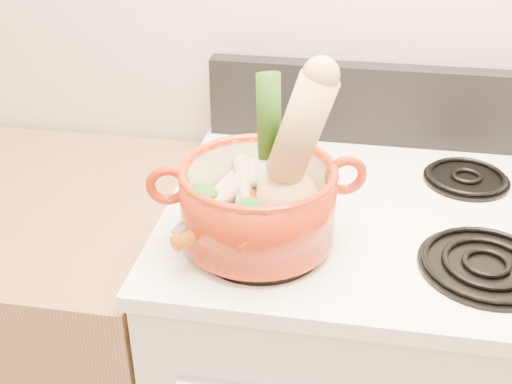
# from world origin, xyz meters

# --- Properties ---
(cooktop) EXTENTS (0.78, 0.67, 0.03)m
(cooktop) POSITION_xyz_m (0.00, 1.40, 0.93)
(cooktop) COLOR white
(cooktop) RESTS_ON stove_body
(control_backsplash) EXTENTS (0.76, 0.05, 0.18)m
(control_backsplash) POSITION_xyz_m (0.00, 1.70, 1.04)
(control_backsplash) COLOR black
(control_backsplash) RESTS_ON cooktop
(burner_front_left) EXTENTS (0.22, 0.22, 0.02)m
(burner_front_left) POSITION_xyz_m (-0.19, 1.24, 0.96)
(burner_front_left) COLOR black
(burner_front_left) RESTS_ON cooktop
(burner_front_right) EXTENTS (0.22, 0.22, 0.02)m
(burner_front_right) POSITION_xyz_m (0.19, 1.24, 0.96)
(burner_front_right) COLOR black
(burner_front_right) RESTS_ON cooktop
(burner_back_left) EXTENTS (0.17, 0.17, 0.02)m
(burner_back_left) POSITION_xyz_m (-0.19, 1.54, 0.96)
(burner_back_left) COLOR black
(burner_back_left) RESTS_ON cooktop
(burner_back_right) EXTENTS (0.17, 0.17, 0.02)m
(burner_back_right) POSITION_xyz_m (0.19, 1.54, 0.96)
(burner_back_right) COLOR black
(burner_back_right) RESTS_ON cooktop
(dutch_oven) EXTENTS (0.33, 0.33, 0.13)m
(dutch_oven) POSITION_xyz_m (-0.20, 1.25, 1.03)
(dutch_oven) COLOR #A2240A
(dutch_oven) RESTS_ON burner_front_left
(pot_handle_left) EXTENTS (0.08, 0.04, 0.07)m
(pot_handle_left) POSITION_xyz_m (-0.34, 1.21, 1.08)
(pot_handle_left) COLOR #A2240A
(pot_handle_left) RESTS_ON dutch_oven
(pot_handle_right) EXTENTS (0.08, 0.04, 0.07)m
(pot_handle_right) POSITION_xyz_m (-0.05, 1.29, 1.08)
(pot_handle_right) COLOR #A2240A
(pot_handle_right) RESTS_ON dutch_oven
(squash) EXTENTS (0.19, 0.12, 0.29)m
(squash) POSITION_xyz_m (-0.15, 1.25, 1.13)
(squash) COLOR #E0AA72
(squash) RESTS_ON dutch_oven
(leek) EXTENTS (0.06, 0.08, 0.27)m
(leek) POSITION_xyz_m (-0.18, 1.28, 1.13)
(leek) COLOR silver
(leek) RESTS_ON dutch_oven
(ginger) EXTENTS (0.10, 0.08, 0.04)m
(ginger) POSITION_xyz_m (-0.17, 1.33, 1.02)
(ginger) COLOR #D2B281
(ginger) RESTS_ON dutch_oven
(parsnip_0) EXTENTS (0.15, 0.24, 0.07)m
(parsnip_0) POSITION_xyz_m (-0.27, 1.29, 1.02)
(parsnip_0) COLOR beige
(parsnip_0) RESTS_ON dutch_oven
(parsnip_1) EXTENTS (0.09, 0.21, 0.06)m
(parsnip_1) POSITION_xyz_m (-0.25, 1.28, 1.03)
(parsnip_1) COLOR #EEE5C1
(parsnip_1) RESTS_ON dutch_oven
(parsnip_2) EXTENTS (0.05, 0.20, 0.06)m
(parsnip_2) POSITION_xyz_m (-0.23, 1.28, 1.03)
(parsnip_2) COLOR beige
(parsnip_2) RESTS_ON dutch_oven
(parsnip_3) EXTENTS (0.12, 0.18, 0.06)m
(parsnip_3) POSITION_xyz_m (-0.27, 1.24, 1.03)
(parsnip_3) COLOR beige
(parsnip_3) RESTS_ON dutch_oven
(parsnip_4) EXTENTS (0.16, 0.18, 0.06)m
(parsnip_4) POSITION_xyz_m (-0.24, 1.28, 1.04)
(parsnip_4) COLOR beige
(parsnip_4) RESTS_ON dutch_oven
(parsnip_5) EXTENTS (0.09, 0.22, 0.06)m
(parsnip_5) POSITION_xyz_m (-0.23, 1.29, 1.05)
(parsnip_5) COLOR beige
(parsnip_5) RESTS_ON dutch_oven
(carrot_0) EXTENTS (0.10, 0.16, 0.05)m
(carrot_0) POSITION_xyz_m (-0.23, 1.22, 1.01)
(carrot_0) COLOR #D35E0A
(carrot_0) RESTS_ON dutch_oven
(carrot_1) EXTENTS (0.11, 0.11, 0.04)m
(carrot_1) POSITION_xyz_m (-0.26, 1.18, 1.02)
(carrot_1) COLOR #D5640A
(carrot_1) RESTS_ON dutch_oven
(carrot_2) EXTENTS (0.05, 0.17, 0.04)m
(carrot_2) POSITION_xyz_m (-0.20, 1.20, 1.03)
(carrot_2) COLOR #C83C0A
(carrot_2) RESTS_ON dutch_oven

